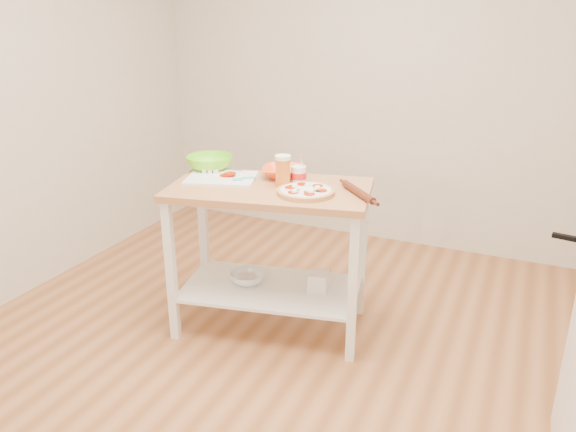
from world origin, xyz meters
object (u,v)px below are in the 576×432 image
(knife, at_px, (216,168))
(rolling_pin, at_px, (358,192))
(orange_bowl, at_px, (284,172))
(shelf_bin, at_px, (318,282))
(cutting_board, at_px, (221,177))
(prep_island, at_px, (270,228))
(pizza, at_px, (306,191))
(spatula, at_px, (244,178))
(shelf_glass_bowl, at_px, (248,278))
(yogurt_tub, at_px, (299,175))
(beer_pint, at_px, (283,171))
(green_bowl, at_px, (210,163))

(knife, bearing_deg, rolling_pin, -12.62)
(knife, relative_size, orange_bowl, 1.05)
(rolling_pin, distance_m, shelf_bin, 0.65)
(cutting_board, relative_size, rolling_pin, 1.39)
(prep_island, distance_m, pizza, 0.36)
(knife, relative_size, shelf_bin, 2.39)
(spatula, bearing_deg, shelf_glass_bowl, -85.36)
(pizza, relative_size, yogurt_tub, 1.71)
(beer_pint, bearing_deg, orange_bowl, 113.06)
(knife, bearing_deg, yogurt_tub, -10.24)
(knife, distance_m, orange_bowl, 0.45)
(cutting_board, xyz_separation_m, rolling_pin, (0.84, 0.02, 0.01))
(pizza, relative_size, spatula, 2.49)
(prep_island, height_order, rolling_pin, rolling_pin)
(spatula, height_order, shelf_glass_bowl, spatula)
(prep_island, bearing_deg, cutting_board, 175.80)
(prep_island, distance_m, shelf_glass_bowl, 0.39)
(spatula, relative_size, rolling_pin, 0.37)
(cutting_board, height_order, knife, cutting_board)
(orange_bowl, height_order, beer_pint, beer_pint)
(green_bowl, xyz_separation_m, yogurt_tub, (0.62, -0.05, 0.01))
(spatula, relative_size, shelf_bin, 1.12)
(rolling_pin, bearing_deg, yogurt_tub, 170.20)
(rolling_pin, bearing_deg, green_bowl, 173.66)
(beer_pint, bearing_deg, shelf_glass_bowl, -169.11)
(knife, height_order, beer_pint, beer_pint)
(cutting_board, distance_m, rolling_pin, 0.84)
(pizza, bearing_deg, spatula, 170.08)
(orange_bowl, relative_size, green_bowl, 0.90)
(knife, distance_m, beer_pint, 0.53)
(yogurt_tub, bearing_deg, shelf_glass_bowl, -157.31)
(cutting_board, relative_size, shelf_glass_bowl, 2.17)
(orange_bowl, relative_size, yogurt_tub, 1.39)
(prep_island, distance_m, beer_pint, 0.35)
(knife, xyz_separation_m, yogurt_tub, (0.58, -0.04, 0.04))
(knife, relative_size, green_bowl, 0.94)
(green_bowl, distance_m, beer_pint, 0.57)
(knife, xyz_separation_m, shelf_bin, (0.72, -0.07, -0.60))
(shelf_glass_bowl, bearing_deg, prep_island, 2.46)
(pizza, xyz_separation_m, spatula, (-0.42, 0.07, -0.00))
(green_bowl, relative_size, rolling_pin, 0.84)
(pizza, relative_size, shelf_bin, 2.79)
(spatula, bearing_deg, pizza, -41.64)
(prep_island, relative_size, beer_pint, 6.89)
(shelf_glass_bowl, height_order, shelf_bin, shelf_bin)
(green_bowl, bearing_deg, pizza, -15.33)
(shelf_bin, bearing_deg, knife, 174.45)
(prep_island, bearing_deg, beer_pint, 28.30)
(cutting_board, relative_size, green_bowl, 1.66)
(spatula, xyz_separation_m, rolling_pin, (0.69, 0.02, 0.00))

